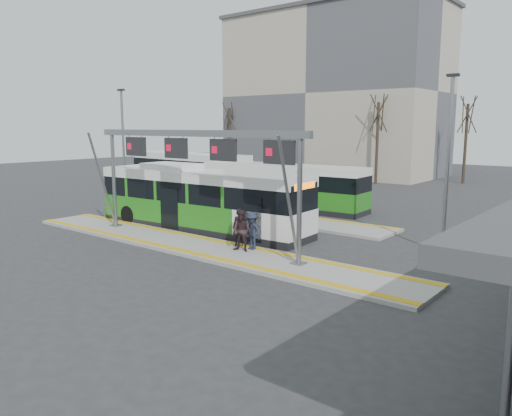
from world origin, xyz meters
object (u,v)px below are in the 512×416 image
(hero_bus, at_px, (201,200))
(gantry, at_px, (192,153))
(passenger_a, at_px, (239,227))
(passenger_c, at_px, (252,231))
(passenger_b, at_px, (242,231))

(hero_bus, bearing_deg, gantry, -53.37)
(gantry, xyz_separation_m, hero_bus, (-2.39, 2.81, -2.70))
(passenger_a, height_order, passenger_c, passenger_a)
(passenger_a, distance_m, passenger_c, 0.88)
(gantry, height_order, passenger_b, gantry)
(passenger_c, bearing_deg, hero_bus, 166.69)
(passenger_a, bearing_deg, gantry, 169.88)
(passenger_b, bearing_deg, passenger_a, 126.91)
(gantry, bearing_deg, passenger_b, 3.56)
(gantry, height_order, passenger_c, gantry)
(passenger_a, distance_m, passenger_b, 0.99)
(gantry, bearing_deg, hero_bus, 130.34)
(gantry, relative_size, passenger_a, 7.69)
(passenger_b, height_order, passenger_c, passenger_b)
(gantry, distance_m, passenger_b, 4.28)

